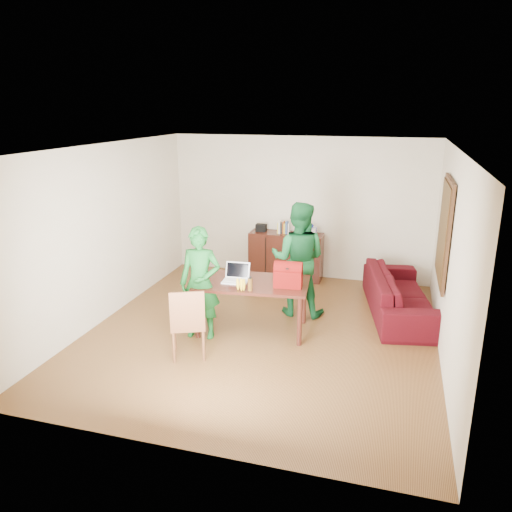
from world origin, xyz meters
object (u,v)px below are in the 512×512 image
(laptop, at_px, (235,279))
(person_near, at_px, (200,283))
(table, at_px, (252,288))
(person_far, at_px, (298,259))
(bottle, at_px, (250,284))
(chair, at_px, (189,336))
(red_bag, at_px, (288,277))
(sofa, at_px, (400,294))

(laptop, bearing_deg, person_near, -146.98)
(table, bearing_deg, person_near, -155.48)
(laptop, bearing_deg, person_far, 46.03)
(table, height_order, bottle, bottle)
(chair, xyz_separation_m, laptop, (0.35, 0.93, 0.53))
(person_far, bearing_deg, laptop, 49.79)
(person_far, bearing_deg, person_near, 45.79)
(person_near, bearing_deg, person_far, 39.80)
(person_near, distance_m, red_bag, 1.25)
(sofa, bearing_deg, person_far, 93.89)
(person_far, relative_size, red_bag, 4.63)
(person_far, height_order, red_bag, person_far)
(table, distance_m, sofa, 2.47)
(bottle, bearing_deg, sofa, 38.03)
(bottle, bearing_deg, red_bag, 32.97)
(person_near, height_order, person_far, person_far)
(table, bearing_deg, laptop, -168.65)
(bottle, height_order, red_bag, red_bag)
(table, bearing_deg, bottle, -84.46)
(laptop, xyz_separation_m, red_bag, (0.78, 0.03, 0.10))
(table, xyz_separation_m, person_near, (-0.66, -0.39, 0.15))
(table, relative_size, sofa, 0.75)
(chair, height_order, bottle, chair)
(table, xyz_separation_m, laptop, (-0.24, -0.08, 0.14))
(bottle, bearing_deg, laptop, 138.65)
(person_near, height_order, bottle, person_near)
(chair, bearing_deg, table, 36.38)
(table, bearing_deg, chair, -126.51)
(chair, relative_size, red_bag, 2.49)
(table, xyz_separation_m, bottle, (0.07, -0.35, 0.20))
(person_near, height_order, sofa, person_near)
(chair, relative_size, person_near, 0.60)
(sofa, bearing_deg, laptop, 108.48)
(person_near, distance_m, person_far, 1.69)
(person_far, xyz_separation_m, sofa, (1.59, 0.42, -0.58))
(person_far, relative_size, sofa, 0.79)
(laptop, bearing_deg, sofa, 25.35)
(bottle, distance_m, red_bag, 0.56)
(table, xyz_separation_m, person_far, (0.52, 0.82, 0.24))
(person_near, bearing_deg, red_bag, 9.88)
(table, bearing_deg, person_far, 51.76)
(sofa, bearing_deg, red_bag, 118.60)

